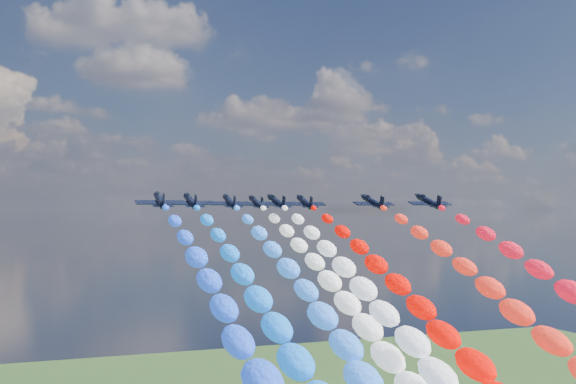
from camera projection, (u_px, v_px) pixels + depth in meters
name	position (u px, v px, depth m)	size (l,w,h in m)	color
jet_0	(160.00, 200.00, 141.35)	(9.27, 12.43, 2.74)	black
trail_0	(250.00, 382.00, 90.31)	(5.69, 103.91, 48.16)	blue
jet_1	(191.00, 201.00, 152.41)	(9.27, 12.43, 2.74)	black
trail_1	(287.00, 363.00, 101.37)	(5.69, 103.91, 48.16)	blue
jet_2	(230.00, 202.00, 164.33)	(9.27, 12.43, 2.74)	black
trail_2	(333.00, 347.00, 113.29)	(5.69, 103.91, 48.16)	#2C76FF
jet_3	(277.00, 202.00, 166.98)	(9.27, 12.43, 2.74)	black
trail_3	(398.00, 344.00, 115.94)	(5.69, 103.91, 48.16)	white
jet_4	(256.00, 202.00, 180.47)	(9.27, 12.43, 2.74)	black
trail_4	(357.00, 330.00, 129.44)	(5.69, 103.91, 48.16)	white
jet_5	(305.00, 202.00, 174.14)	(9.27, 12.43, 2.74)	black
trail_5	(431.00, 336.00, 123.10)	(5.69, 103.91, 48.16)	#EB0600
jet_6	(373.00, 202.00, 168.06)	(9.27, 12.43, 2.74)	black
trail_6	(535.00, 343.00, 117.02)	(5.69, 103.91, 48.16)	red
jet_7	(429.00, 201.00, 161.60)	(9.27, 12.43, 2.74)	black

